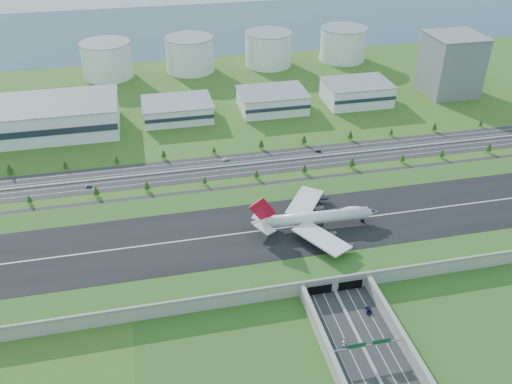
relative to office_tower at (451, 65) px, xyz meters
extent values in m
plane|color=#37571B|center=(-200.00, -195.00, -27.50)|extent=(1200.00, 1200.00, 0.00)
cube|color=gray|center=(-200.00, -195.00, -23.50)|extent=(520.00, 100.00, 8.00)
cube|color=#30541D|center=(-200.00, -195.00, -19.42)|extent=(520.00, 100.00, 0.16)
cube|color=black|center=(-200.00, -195.00, -19.28)|extent=(520.00, 58.00, 0.12)
cube|color=silver|center=(-200.00, -195.00, -19.20)|extent=(520.00, 0.90, 0.02)
cube|color=gray|center=(-200.00, -244.40, -18.90)|extent=(520.00, 1.20, 1.20)
cube|color=#28282B|center=(-200.00, -305.00, -27.44)|extent=(34.00, 120.00, 0.12)
cube|color=gray|center=(-200.00, -305.00, -27.05)|extent=(1.60, 120.00, 0.90)
cube|color=gray|center=(-218.20, -295.00, -23.50)|extent=(2.40, 100.00, 8.00)
cube|color=gray|center=(-181.80, -295.00, -23.50)|extent=(2.40, 100.00, 8.00)
cube|color=black|center=(-208.50, -245.20, -24.30)|extent=(13.00, 1.20, 6.00)
cube|color=black|center=(-191.50, -245.20, -24.30)|extent=(13.00, 1.20, 6.00)
cylinder|color=gray|center=(-219.00, -290.00, -24.00)|extent=(0.70, 0.70, 7.00)
cylinder|color=gray|center=(-181.00, -290.00, -24.00)|extent=(0.70, 0.70, 7.00)
cube|color=gray|center=(-200.00, -290.00, -20.30)|extent=(38.00, 0.50, 0.50)
cube|color=#0C4C23|center=(-206.00, -290.10, -18.90)|extent=(9.00, 0.30, 2.40)
cube|color=#0C4C23|center=(-194.00, -290.10, -18.90)|extent=(9.00, 0.30, 2.40)
cube|color=#28282B|center=(-200.00, -100.00, -27.44)|extent=(560.00, 36.00, 0.12)
cylinder|color=#3D2819|center=(-368.40, -122.00, -26.38)|extent=(0.50, 0.50, 2.25)
cone|color=#133E11|center=(-368.40, -122.00, -23.51)|extent=(3.49, 3.49, 4.49)
cylinder|color=#3D2819|center=(-325.59, -122.00, -26.15)|extent=(0.50, 0.50, 2.70)
cone|color=#133E11|center=(-325.59, -122.00, -22.69)|extent=(4.20, 4.20, 5.41)
cylinder|color=#3D2819|center=(-291.97, -122.00, -26.20)|extent=(0.50, 0.50, 2.61)
cone|color=#133E11|center=(-291.97, -122.00, -22.86)|extent=(4.06, 4.06, 5.21)
cylinder|color=#3D2819|center=(-252.25, -122.00, -26.47)|extent=(0.50, 0.50, 2.06)
cone|color=#133E11|center=(-252.25, -122.00, -23.84)|extent=(3.20, 3.20, 4.11)
cylinder|color=#3D2819|center=(-215.25, -122.00, -26.29)|extent=(0.50, 0.50, 2.43)
cone|color=#133E11|center=(-215.25, -122.00, -23.18)|extent=(3.78, 3.78, 4.86)
cylinder|color=#3D2819|center=(-179.81, -122.00, -26.26)|extent=(0.50, 0.50, 2.48)
cone|color=#133E11|center=(-179.81, -122.00, -23.10)|extent=(3.85, 3.85, 4.96)
cylinder|color=#3D2819|center=(-143.54, -122.00, -25.98)|extent=(0.50, 0.50, 3.04)
cone|color=#133E11|center=(-143.54, -122.00, -22.10)|extent=(4.72, 4.72, 6.07)
cylinder|color=#3D2819|center=(-103.55, -122.00, -26.30)|extent=(0.50, 0.50, 2.40)
cone|color=#133E11|center=(-103.55, -122.00, -23.23)|extent=(3.74, 3.74, 4.81)
cylinder|color=#3D2819|center=(-71.36, -122.00, -26.24)|extent=(0.50, 0.50, 2.53)
cone|color=#133E11|center=(-71.36, -122.00, -23.01)|extent=(3.93, 3.93, 5.05)
cylinder|color=#3D2819|center=(-31.75, -122.00, -26.01)|extent=(0.50, 0.50, 2.98)
cone|color=#133E11|center=(-31.75, -122.00, -22.20)|extent=(4.63, 4.63, 5.96)
cylinder|color=#3D2819|center=(-387.40, -78.00, -26.01)|extent=(0.50, 0.50, 2.97)
cone|color=#133E11|center=(-387.40, -78.00, -22.22)|extent=(4.62, 4.62, 5.94)
cylinder|color=#3D2819|center=(-349.16, -78.00, -26.39)|extent=(0.50, 0.50, 2.22)
cone|color=#133E11|center=(-349.16, -78.00, -23.55)|extent=(3.46, 3.46, 4.45)
cylinder|color=#3D2819|center=(-312.36, -78.00, -26.46)|extent=(0.50, 0.50, 2.08)
cone|color=#133E11|center=(-312.36, -78.00, -23.81)|extent=(3.23, 3.23, 4.15)
cylinder|color=#3D2819|center=(-277.52, -78.00, -26.21)|extent=(0.50, 0.50, 2.59)
cone|color=#133E11|center=(-277.52, -78.00, -22.90)|extent=(4.02, 4.02, 5.17)
cylinder|color=#3D2819|center=(-239.08, -78.00, -26.51)|extent=(0.50, 0.50, 1.99)
cone|color=#133E11|center=(-239.08, -78.00, -23.96)|extent=(3.09, 3.09, 3.98)
cylinder|color=#3D2819|center=(-201.74, -78.00, -26.09)|extent=(0.50, 0.50, 2.83)
cone|color=#133E11|center=(-201.74, -78.00, -22.48)|extent=(4.40, 4.40, 5.65)
cylinder|color=#3D2819|center=(-166.94, -78.00, -26.09)|extent=(0.50, 0.50, 2.82)
cone|color=#133E11|center=(-166.94, -78.00, -22.48)|extent=(4.39, 4.39, 5.65)
cylinder|color=#3D2819|center=(-128.14, -78.00, -26.10)|extent=(0.50, 0.50, 2.80)
cone|color=#133E11|center=(-128.14, -78.00, -22.52)|extent=(4.36, 4.36, 5.60)
cylinder|color=#3D2819|center=(-92.60, -78.00, -26.40)|extent=(0.50, 0.50, 2.20)
cone|color=#133E11|center=(-92.60, -78.00, -23.58)|extent=(3.43, 3.43, 4.41)
cylinder|color=#3D2819|center=(-54.01, -78.00, -26.15)|extent=(0.50, 0.50, 2.69)
cone|color=#133E11|center=(-54.01, -78.00, -22.71)|extent=(4.19, 4.19, 5.39)
cylinder|color=#3D2819|center=(-11.23, -78.00, -26.46)|extent=(0.50, 0.50, 2.09)
cone|color=#133E11|center=(-11.23, -78.00, -23.79)|extent=(3.25, 3.25, 4.17)
cube|color=white|center=(-370.00, -10.00, -15.00)|extent=(120.00, 60.00, 25.00)
cube|color=white|center=(-260.00, -5.00, -20.00)|extent=(58.00, 42.00, 15.00)
cube|color=white|center=(-175.00, -5.00, -19.00)|extent=(58.00, 42.00, 17.00)
cube|color=white|center=(-95.00, -5.00, -18.00)|extent=(58.00, 42.00, 19.00)
cube|color=slate|center=(0.00, 0.00, 0.00)|extent=(46.00, 46.00, 55.00)
cylinder|color=silver|center=(-320.00, 115.00, -10.00)|extent=(50.00, 50.00, 35.00)
cylinder|color=silver|center=(-235.00, 115.00, -10.00)|extent=(50.00, 50.00, 35.00)
cylinder|color=silver|center=(-150.00, 115.00, -10.00)|extent=(50.00, 50.00, 35.00)
cylinder|color=silver|center=(-65.00, 115.00, -10.00)|extent=(50.00, 50.00, 35.00)
cube|color=#334F62|center=(-200.00, 285.00, -27.47)|extent=(1200.00, 260.00, 0.06)
cylinder|color=silver|center=(-195.74, -197.75, -12.76)|extent=(62.68, 10.01, 7.13)
cone|color=silver|center=(-162.34, -199.29, -12.76)|extent=(9.24, 7.54, 7.13)
cone|color=silver|center=(-229.15, -196.21, -12.31)|extent=(11.46, 7.64, 7.13)
ellipsoid|color=silver|center=(-174.54, -198.73, -10.19)|extent=(15.45, 6.25, 4.39)
cube|color=silver|center=(-198.84, -216.58, -13.87)|extent=(29.05, 36.26, 1.76)
cube|color=silver|center=(-197.09, -178.72, -13.87)|extent=(30.96, 35.76, 1.76)
cylinder|color=#38383D|center=(-191.05, -211.36, -16.32)|extent=(5.94, 3.61, 3.34)
cylinder|color=#38383D|center=(-185.13, -223.91, -16.32)|extent=(5.94, 3.61, 3.34)
cylinder|color=#38383D|center=(-189.82, -184.64, -16.32)|extent=(5.94, 3.61, 3.34)
cylinder|color=#38383D|center=(-182.76, -172.69, -16.32)|extent=(5.94, 3.61, 3.34)
cube|color=silver|center=(-228.37, -203.50, -11.42)|extent=(11.57, 13.96, 0.67)
cube|color=silver|center=(-227.70, -189.02, -11.42)|extent=(12.24, 13.93, 0.67)
cube|color=#B50C21|center=(-228.03, -196.26, -3.84)|extent=(15.92, 1.74, 16.71)
cylinder|color=black|center=(-166.97, -199.08, -18.61)|extent=(2.12, 0.78, 2.12)
cylinder|color=black|center=(-200.36, -201.11, -18.61)|extent=(2.12, 0.78, 2.12)
cylinder|color=black|center=(-200.03, -193.98, -18.61)|extent=(2.12, 0.78, 2.12)
cylinder|color=black|center=(-207.04, -200.80, -18.61)|extent=(2.12, 0.78, 2.12)
cylinder|color=black|center=(-206.71, -193.67, -18.61)|extent=(2.12, 0.78, 2.12)
imported|color=#B5B4B9|center=(-207.86, -280.96, -26.61)|extent=(3.41, 4.85, 1.53)
imported|color=#0C1240|center=(-188.47, -263.13, -26.62)|extent=(3.50, 5.83, 1.52)
imported|color=#5B5A60|center=(-331.76, -108.86, -26.54)|extent=(5.01, 2.23, 1.67)
imported|color=black|center=(-159.91, -92.95, -26.64)|extent=(4.74, 2.86, 1.48)
imported|color=white|center=(-232.55, -90.72, -26.52)|extent=(6.36, 3.98, 1.72)
camera|label=1|loc=(-286.57, -446.24, 168.63)|focal=38.00mm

